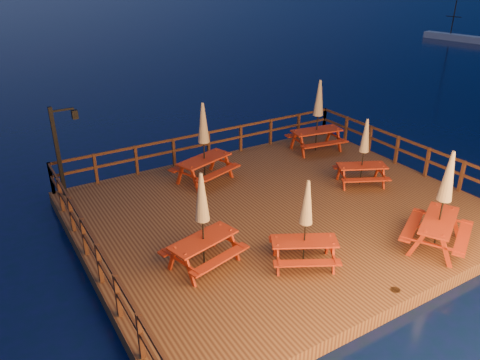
% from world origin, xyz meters
% --- Properties ---
extents(ground, '(500.00, 500.00, 0.00)m').
position_xyz_m(ground, '(0.00, 0.00, 0.00)').
color(ground, black).
rests_on(ground, ground).
extents(deck, '(12.00, 10.00, 0.40)m').
position_xyz_m(deck, '(0.00, 0.00, 0.20)').
color(deck, '#442516').
rests_on(deck, ground).
extents(deck_piles, '(11.44, 9.44, 1.40)m').
position_xyz_m(deck_piles, '(0.00, 0.00, -0.30)').
color(deck_piles, '#382212').
rests_on(deck_piles, ground).
extents(railing, '(11.80, 9.75, 1.10)m').
position_xyz_m(railing, '(0.00, 1.78, 1.16)').
color(railing, '#382212').
rests_on(railing, deck).
extents(lamp_post, '(0.85, 0.18, 3.00)m').
position_xyz_m(lamp_post, '(-5.39, 4.55, 2.20)').
color(lamp_post, black).
rests_on(lamp_post, deck).
extents(sailboat, '(2.00, 6.10, 8.93)m').
position_xyz_m(sailboat, '(35.81, 20.08, 0.30)').
color(sailboat, silver).
rests_on(sailboat, ground).
extents(picnic_table_0, '(2.11, 1.99, 2.37)m').
position_xyz_m(picnic_table_0, '(-1.22, -2.64, 1.63)').
color(picnic_table_0, maroon).
rests_on(picnic_table_0, deck).
extents(picnic_table_1, '(2.08, 1.95, 2.36)m').
position_xyz_m(picnic_table_1, '(3.40, 0.06, 1.63)').
color(picnic_table_1, maroon).
rests_on(picnic_table_1, deck).
extents(picnic_table_2, '(2.11, 1.88, 2.58)m').
position_xyz_m(picnic_table_2, '(-3.40, -1.35, 1.74)').
color(picnic_table_2, maroon).
rests_on(picnic_table_2, deck).
extents(picnic_table_3, '(2.25, 1.95, 2.88)m').
position_xyz_m(picnic_table_3, '(4.13, 3.34, 1.90)').
color(picnic_table_3, maroon).
rests_on(picnic_table_3, deck).
extents(picnic_table_4, '(2.37, 2.14, 2.82)m').
position_xyz_m(picnic_table_4, '(-1.08, 3.09, 1.87)').
color(picnic_table_4, maroon).
rests_on(picnic_table_4, deck).
extents(picnic_table_5, '(2.47, 2.33, 2.78)m').
position_xyz_m(picnic_table_5, '(2.35, -3.85, 1.84)').
color(picnic_table_5, maroon).
rests_on(picnic_table_5, deck).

